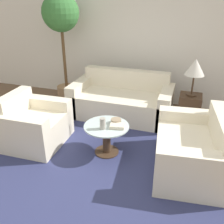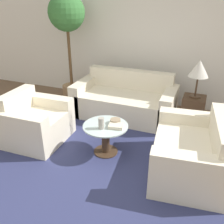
{
  "view_description": "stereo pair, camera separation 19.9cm",
  "coord_description": "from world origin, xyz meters",
  "px_view_note": "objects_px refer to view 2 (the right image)",
  "views": [
    {
      "loc": [
        0.95,
        -2.22,
        2.15
      ],
      "look_at": [
        -0.09,
        0.94,
        0.55
      ],
      "focal_mm": 40.0,
      "sensor_mm": 36.0,
      "label": 1
    },
    {
      "loc": [
        1.13,
        -2.15,
        2.15
      ],
      "look_at": [
        -0.09,
        0.94,
        0.55
      ],
      "focal_mm": 40.0,
      "sensor_mm": 36.0,
      "label": 2
    }
  ],
  "objects_px": {
    "bowl": "(115,121)",
    "coffee_table": "(106,135)",
    "potted_plant": "(67,25)",
    "loveseat": "(193,154)",
    "sofa_main": "(125,101)",
    "table_lamp": "(199,69)",
    "armchair": "(34,123)",
    "book_stack": "(116,126)",
    "vase": "(101,123)"
  },
  "relations": [
    {
      "from": "loveseat",
      "to": "book_stack",
      "type": "distance_m",
      "value": 1.08
    },
    {
      "from": "loveseat",
      "to": "bowl",
      "type": "height_order",
      "value": "loveseat"
    },
    {
      "from": "armchair",
      "to": "vase",
      "type": "distance_m",
      "value": 1.2
    },
    {
      "from": "armchair",
      "to": "table_lamp",
      "type": "xyz_separation_m",
      "value": [
        2.28,
        1.39,
        0.74
      ]
    },
    {
      "from": "bowl",
      "to": "loveseat",
      "type": "bearing_deg",
      "value": -5.76
    },
    {
      "from": "sofa_main",
      "to": "vase",
      "type": "xyz_separation_m",
      "value": [
        0.13,
        -1.42,
        0.25
      ]
    },
    {
      "from": "armchair",
      "to": "vase",
      "type": "bearing_deg",
      "value": -93.14
    },
    {
      "from": "coffee_table",
      "to": "table_lamp",
      "type": "bearing_deg",
      "value": 50.49
    },
    {
      "from": "armchair",
      "to": "loveseat",
      "type": "height_order",
      "value": "loveseat"
    },
    {
      "from": "armchair",
      "to": "book_stack",
      "type": "height_order",
      "value": "armchair"
    },
    {
      "from": "sofa_main",
      "to": "table_lamp",
      "type": "height_order",
      "value": "table_lamp"
    },
    {
      "from": "sofa_main",
      "to": "coffee_table",
      "type": "xyz_separation_m",
      "value": [
        0.14,
        -1.31,
        0.01
      ]
    },
    {
      "from": "coffee_table",
      "to": "table_lamp",
      "type": "xyz_separation_m",
      "value": [
        1.09,
        1.32,
        0.74
      ]
    },
    {
      "from": "armchair",
      "to": "potted_plant",
      "type": "bearing_deg",
      "value": 7.41
    },
    {
      "from": "armchair",
      "to": "book_stack",
      "type": "relative_size",
      "value": 4.3
    },
    {
      "from": "vase",
      "to": "book_stack",
      "type": "xyz_separation_m",
      "value": [
        0.18,
        0.1,
        -0.06
      ]
    },
    {
      "from": "table_lamp",
      "to": "vase",
      "type": "xyz_separation_m",
      "value": [
        -1.11,
        -1.42,
        -0.49
      ]
    },
    {
      "from": "vase",
      "to": "book_stack",
      "type": "bearing_deg",
      "value": 28.99
    },
    {
      "from": "armchair",
      "to": "book_stack",
      "type": "xyz_separation_m",
      "value": [
        1.35,
        0.07,
        0.19
      ]
    },
    {
      "from": "potted_plant",
      "to": "vase",
      "type": "xyz_separation_m",
      "value": [
        1.43,
        -1.67,
        -1.04
      ]
    },
    {
      "from": "table_lamp",
      "to": "bowl",
      "type": "xyz_separation_m",
      "value": [
        -0.98,
        -1.21,
        -0.54
      ]
    },
    {
      "from": "book_stack",
      "to": "vase",
      "type": "bearing_deg",
      "value": -160.83
    },
    {
      "from": "book_stack",
      "to": "loveseat",
      "type": "bearing_deg",
      "value": -9.68
    },
    {
      "from": "sofa_main",
      "to": "potted_plant",
      "type": "bearing_deg",
      "value": 169.11
    },
    {
      "from": "armchair",
      "to": "coffee_table",
      "type": "relative_size",
      "value": 1.47
    },
    {
      "from": "bowl",
      "to": "vase",
      "type": "bearing_deg",
      "value": -120.32
    },
    {
      "from": "sofa_main",
      "to": "table_lamp",
      "type": "relative_size",
      "value": 2.94
    },
    {
      "from": "vase",
      "to": "bowl",
      "type": "xyz_separation_m",
      "value": [
        0.13,
        0.21,
        -0.05
      ]
    },
    {
      "from": "potted_plant",
      "to": "bowl",
      "type": "distance_m",
      "value": 2.39
    },
    {
      "from": "table_lamp",
      "to": "armchair",
      "type": "bearing_deg",
      "value": -148.58
    },
    {
      "from": "book_stack",
      "to": "table_lamp",
      "type": "bearing_deg",
      "value": 45.18
    },
    {
      "from": "potted_plant",
      "to": "loveseat",
      "type": "bearing_deg",
      "value": -30.35
    },
    {
      "from": "coffee_table",
      "to": "book_stack",
      "type": "height_order",
      "value": "book_stack"
    },
    {
      "from": "armchair",
      "to": "bowl",
      "type": "distance_m",
      "value": 1.33
    },
    {
      "from": "potted_plant",
      "to": "book_stack",
      "type": "distance_m",
      "value": 2.5
    },
    {
      "from": "potted_plant",
      "to": "book_stack",
      "type": "bearing_deg",
      "value": -44.23
    },
    {
      "from": "sofa_main",
      "to": "bowl",
      "type": "relative_size",
      "value": 12.46
    },
    {
      "from": "loveseat",
      "to": "sofa_main",
      "type": "bearing_deg",
      "value": -140.22
    },
    {
      "from": "loveseat",
      "to": "potted_plant",
      "type": "bearing_deg",
      "value": -126.73
    },
    {
      "from": "potted_plant",
      "to": "vase",
      "type": "height_order",
      "value": "potted_plant"
    },
    {
      "from": "coffee_table",
      "to": "vase",
      "type": "height_order",
      "value": "vase"
    },
    {
      "from": "armchair",
      "to": "vase",
      "type": "height_order",
      "value": "armchair"
    },
    {
      "from": "sofa_main",
      "to": "armchair",
      "type": "relative_size",
      "value": 1.96
    },
    {
      "from": "sofa_main",
      "to": "vase",
      "type": "relative_size",
      "value": 11.39
    },
    {
      "from": "coffee_table",
      "to": "sofa_main",
      "type": "bearing_deg",
      "value": 96.31
    },
    {
      "from": "table_lamp",
      "to": "vase",
      "type": "distance_m",
      "value": 1.87
    },
    {
      "from": "bowl",
      "to": "coffee_table",
      "type": "bearing_deg",
      "value": -134.15
    },
    {
      "from": "loveseat",
      "to": "table_lamp",
      "type": "relative_size",
      "value": 2.17
    },
    {
      "from": "bowl",
      "to": "book_stack",
      "type": "relative_size",
      "value": 0.68
    },
    {
      "from": "vase",
      "to": "bowl",
      "type": "bearing_deg",
      "value": 59.68
    }
  ]
}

